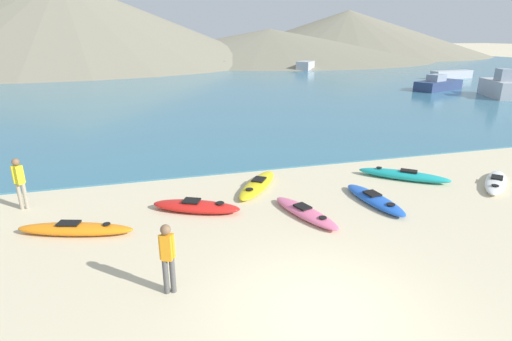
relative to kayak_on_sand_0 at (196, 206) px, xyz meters
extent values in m
plane|color=beige|center=(1.74, -5.36, -0.16)|extent=(400.00, 400.00, 0.00)
cube|color=teal|center=(1.74, 38.12, -0.13)|extent=(160.00, 70.00, 0.06)
cone|color=gray|center=(-14.18, 77.27, 7.43)|extent=(78.74, 78.74, 15.18)
cone|color=gray|center=(27.54, 78.59, 2.97)|extent=(70.71, 70.71, 6.27)
cone|color=gray|center=(53.56, 91.03, 5.44)|extent=(70.78, 70.78, 11.20)
ellipsoid|color=red|center=(0.00, 0.00, 0.00)|extent=(2.79, 1.84, 0.32)
cube|color=black|center=(-0.12, 0.06, 0.18)|extent=(0.62, 0.58, 0.05)
cylinder|color=black|center=(0.68, -0.33, 0.17)|extent=(0.26, 0.26, 0.02)
ellipsoid|color=blue|center=(5.59, -0.93, -0.04)|extent=(1.02, 2.84, 0.25)
cube|color=black|center=(5.57, -0.79, 0.11)|extent=(0.46, 0.54, 0.05)
cylinder|color=black|center=(5.66, -1.69, 0.10)|extent=(0.26, 0.26, 0.02)
ellipsoid|color=teal|center=(7.81, 0.70, 0.01)|extent=(2.89, 2.54, 0.34)
cube|color=black|center=(7.94, 0.60, 0.20)|extent=(0.66, 0.63, 0.05)
cylinder|color=black|center=(7.12, 1.28, 0.19)|extent=(0.21, 0.21, 0.02)
ellipsoid|color=orange|center=(-3.34, -0.58, -0.01)|extent=(3.18, 1.50, 0.31)
cube|color=black|center=(-3.49, -0.53, 0.17)|extent=(0.64, 0.47, 0.05)
cylinder|color=black|center=(-2.51, -0.84, 0.15)|extent=(0.20, 0.20, 0.02)
ellipsoid|color=yellow|center=(2.35, 1.37, -0.04)|extent=(2.33, 2.86, 0.25)
cube|color=black|center=(2.43, 1.49, 0.11)|extent=(0.64, 0.67, 0.05)
cylinder|color=black|center=(1.87, 0.70, 0.10)|extent=(0.26, 0.26, 0.02)
ellipsoid|color=#E5668C|center=(3.07, -1.24, -0.04)|extent=(1.45, 2.78, 0.24)
cube|color=black|center=(3.03, -1.11, 0.10)|extent=(0.49, 0.57, 0.05)
cylinder|color=black|center=(3.30, -1.95, 0.09)|extent=(0.23, 0.23, 0.02)
ellipsoid|color=white|center=(10.63, -0.73, -0.04)|extent=(2.61, 2.40, 0.24)
cube|color=black|center=(10.74, -0.64, 0.10)|extent=(0.64, 0.62, 0.05)
cylinder|color=black|center=(10.04, -1.25, 0.09)|extent=(0.24, 0.24, 0.02)
cylinder|color=#4C4C4C|center=(-1.15, -3.89, 0.23)|extent=(0.12, 0.12, 0.79)
cylinder|color=#4C4C4C|center=(-1.01, -3.89, 0.23)|extent=(0.12, 0.12, 0.79)
cube|color=orange|center=(-1.08, -3.89, 0.91)|extent=(0.27, 0.25, 0.56)
cylinder|color=orange|center=(-1.20, -3.89, 0.92)|extent=(0.08, 0.08, 0.53)
cylinder|color=orange|center=(-0.96, -3.89, 0.92)|extent=(0.08, 0.08, 0.53)
sphere|color=brown|center=(-1.08, -3.89, 1.30)|extent=(0.21, 0.21, 0.21)
cylinder|color=gray|center=(-5.17, 1.67, 0.25)|extent=(0.12, 0.12, 0.82)
cylinder|color=gray|center=(-5.03, 1.67, 0.25)|extent=(0.12, 0.12, 0.82)
cube|color=yellow|center=(-5.10, 1.67, 0.95)|extent=(0.29, 0.29, 0.58)
cylinder|color=yellow|center=(-5.22, 1.67, 0.96)|extent=(0.09, 0.09, 0.55)
cylinder|color=yellow|center=(-4.98, 1.67, 0.96)|extent=(0.09, 0.09, 0.55)
sphere|color=brown|center=(-5.10, 1.67, 1.36)|extent=(0.22, 0.22, 0.22)
cube|color=navy|center=(26.16, 21.27, 0.33)|extent=(5.76, 3.75, 0.88)
cube|color=#8C99A8|center=(25.66, 21.08, 1.08)|extent=(1.94, 1.66, 0.61)
cube|color=#B2B2B7|center=(27.94, 16.09, 0.59)|extent=(3.34, 5.02, 1.40)
cube|color=#8C99A8|center=(27.75, 15.65, 1.78)|extent=(1.43, 1.69, 0.98)
cube|color=#B2B2B7|center=(22.53, 45.52, 0.53)|extent=(3.47, 3.59, 1.27)
cube|color=#B2B2B7|center=(34.84, 29.57, 0.37)|extent=(5.61, 1.81, 0.94)
cube|color=navy|center=(10.48, 52.82, 0.44)|extent=(3.50, 3.15, 1.10)
camera|label=1|loc=(-1.30, -11.22, 4.98)|focal=28.00mm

